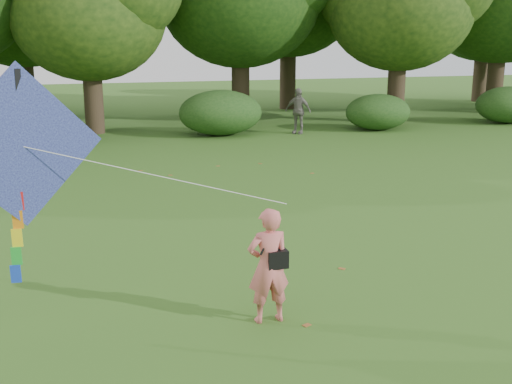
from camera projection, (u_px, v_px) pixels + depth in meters
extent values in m
plane|color=#265114|center=(311.00, 321.00, 9.39)|extent=(100.00, 100.00, 0.00)
imported|color=#D26663|center=(268.00, 266.00, 9.21)|extent=(0.63, 0.42, 1.71)
imported|color=slate|center=(298.00, 111.00, 27.09)|extent=(1.16, 1.09, 1.92)
cube|color=black|center=(277.00, 259.00, 9.19)|extent=(0.30, 0.20, 0.26)
cylinder|color=black|center=(269.00, 238.00, 9.07)|extent=(0.33, 0.14, 0.47)
cube|color=#254AA2|center=(21.00, 146.00, 8.52)|extent=(2.13, 0.77, 2.23)
cube|color=black|center=(21.00, 146.00, 8.55)|extent=(0.16, 0.23, 2.04)
cylinder|color=white|center=(158.00, 176.00, 8.77)|extent=(3.50, 0.76, 0.88)
cube|color=red|center=(18.00, 201.00, 8.69)|extent=(0.14, 0.06, 0.26)
cube|color=orange|center=(18.00, 220.00, 8.74)|extent=(0.14, 0.06, 0.26)
cube|color=yellow|center=(17.00, 238.00, 8.80)|extent=(0.14, 0.06, 0.26)
cube|color=green|center=(16.00, 256.00, 8.85)|extent=(0.14, 0.06, 0.26)
cube|color=blue|center=(16.00, 274.00, 8.90)|extent=(0.14, 0.06, 0.26)
cylinder|color=#3A2D1E|center=(93.00, 96.00, 27.05)|extent=(0.80, 0.80, 3.15)
ellipsoid|color=#1E3F11|center=(89.00, 14.00, 26.26)|extent=(6.40, 6.40, 5.44)
cylinder|color=#3A2D1E|center=(241.00, 83.00, 30.81)|extent=(0.86, 0.86, 3.67)
cylinder|color=#3A2D1E|center=(396.00, 86.00, 30.47)|extent=(0.83, 0.83, 3.43)
ellipsoid|color=#1E3F11|center=(400.00, 8.00, 29.62)|extent=(6.80, 6.80, 5.78)
cylinder|color=#3A2D1E|center=(495.00, 77.00, 34.25)|extent=(0.87, 0.87, 3.78)
cylinder|color=#3A2D1E|center=(26.00, 81.00, 33.15)|extent=(0.84, 0.84, 3.50)
ellipsoid|color=#1E3F11|center=(20.00, 8.00, 32.27)|extent=(7.00, 7.00, 5.95)
cylinder|color=#3A2D1E|center=(288.00, 73.00, 36.07)|extent=(0.90, 0.90, 4.02)
cylinder|color=#3A2D1E|center=(480.00, 73.00, 40.23)|extent=(0.85, 0.85, 3.57)
ellipsoid|color=#1E3F11|center=(485.00, 10.00, 39.33)|extent=(7.20, 7.20, 6.12)
ellipsoid|color=#264919|center=(44.00, 127.00, 24.00)|extent=(2.66, 2.09, 1.42)
ellipsoid|color=#264919|center=(220.00, 113.00, 26.65)|extent=(3.50, 2.75, 1.88)
ellipsoid|color=#264919|center=(378.00, 112.00, 28.18)|extent=(2.94, 2.31, 1.58)
ellipsoid|color=#264919|center=(508.00, 105.00, 30.40)|extent=(3.22, 2.53, 1.72)
cube|color=brown|center=(342.00, 269.00, 11.49)|extent=(0.14, 0.14, 0.01)
cube|color=brown|center=(312.00, 173.00, 19.44)|extent=(0.13, 0.11, 0.01)
cube|color=brown|center=(218.00, 166.00, 20.50)|extent=(0.12, 0.08, 0.01)
cube|color=brown|center=(307.00, 325.00, 9.25)|extent=(0.14, 0.12, 0.01)
cube|color=brown|center=(260.00, 164.00, 20.89)|extent=(0.14, 0.14, 0.01)
cube|color=brown|center=(141.00, 171.00, 19.80)|extent=(0.14, 0.12, 0.01)
cube|color=brown|center=(170.00, 175.00, 19.16)|extent=(0.12, 0.08, 0.01)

